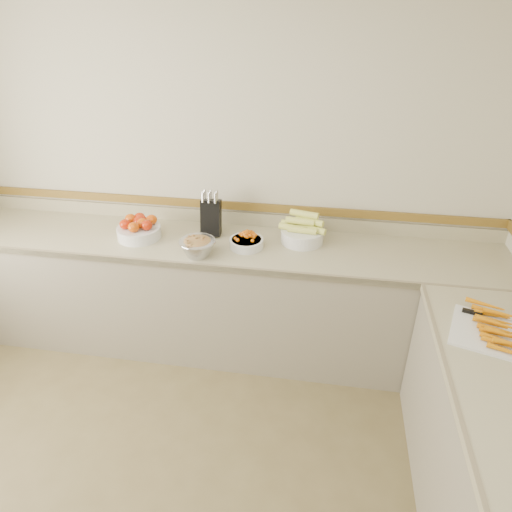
% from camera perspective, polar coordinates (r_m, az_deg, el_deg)
% --- Properties ---
extents(back_wall, '(4.00, 0.00, 4.00)m').
position_cam_1_polar(back_wall, '(3.34, -4.16, 10.43)').
color(back_wall, '#BFB99E').
rests_on(back_wall, ground_plane).
extents(counter_back, '(4.00, 0.65, 1.08)m').
position_cam_1_polar(counter_back, '(3.43, -4.89, -4.85)').
color(counter_back, tan).
rests_on(counter_back, ground_plane).
extents(knife_block, '(0.15, 0.18, 0.33)m').
position_cam_1_polar(knife_block, '(3.26, -5.65, 4.92)').
color(knife_block, black).
rests_on(knife_block, counter_back).
extents(tomato_bowl, '(0.31, 0.31, 0.15)m').
position_cam_1_polar(tomato_bowl, '(3.33, -14.41, 3.34)').
color(tomato_bowl, silver).
rests_on(tomato_bowl, counter_back).
extents(cherry_tomato_bowl, '(0.23, 0.23, 0.13)m').
position_cam_1_polar(cherry_tomato_bowl, '(3.11, -1.20, 1.85)').
color(cherry_tomato_bowl, silver).
rests_on(cherry_tomato_bowl, counter_back).
extents(corn_bowl, '(0.33, 0.30, 0.22)m').
position_cam_1_polar(corn_bowl, '(3.18, 5.82, 2.98)').
color(corn_bowl, silver).
rests_on(corn_bowl, counter_back).
extents(rhubarb_bowl, '(0.24, 0.24, 0.14)m').
position_cam_1_polar(rhubarb_bowl, '(3.01, -7.32, 1.24)').
color(rhubarb_bowl, '#B2B2BA').
rests_on(rhubarb_bowl, counter_back).
extents(cutting_board, '(0.55, 0.49, 0.07)m').
position_cam_1_polar(cutting_board, '(2.63, 28.17, -8.31)').
color(cutting_board, silver).
rests_on(cutting_board, counter_right).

